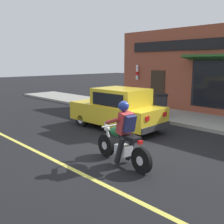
% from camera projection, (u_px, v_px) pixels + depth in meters
% --- Properties ---
extents(ground_plane, '(80.00, 80.00, 0.00)m').
position_uv_depth(ground_plane, '(121.00, 151.00, 7.61)').
color(ground_plane, black).
extents(sidewalk_curb, '(2.60, 22.00, 0.14)m').
position_uv_depth(sidewalk_curb, '(148.00, 112.00, 13.19)').
color(sidewalk_curb, gray).
rests_on(sidewalk_curb, ground).
extents(lane_stripe, '(0.12, 19.80, 0.01)m').
position_uv_depth(lane_stripe, '(16.00, 141.00, 8.49)').
color(lane_stripe, '#D1C64C').
rests_on(lane_stripe, ground).
extents(storefront_building, '(1.25, 11.15, 4.20)m').
position_uv_depth(storefront_building, '(217.00, 72.00, 11.94)').
color(storefront_building, brown).
rests_on(storefront_building, ground).
extents(motorcycle_with_rider, '(0.63, 2.02, 1.62)m').
position_uv_depth(motorcycle_with_rider, '(123.00, 138.00, 6.49)').
color(motorcycle_with_rider, black).
rests_on(motorcycle_with_rider, ground).
extents(car_hatchback, '(1.75, 3.83, 1.57)m').
position_uv_depth(car_hatchback, '(117.00, 109.00, 10.03)').
color(car_hatchback, black).
rests_on(car_hatchback, ground).
extents(trash_bin, '(0.56, 0.56, 0.98)m').
position_uv_depth(trash_bin, '(161.00, 105.00, 11.90)').
color(trash_bin, '#2D2D33').
rests_on(trash_bin, sidewalk_curb).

